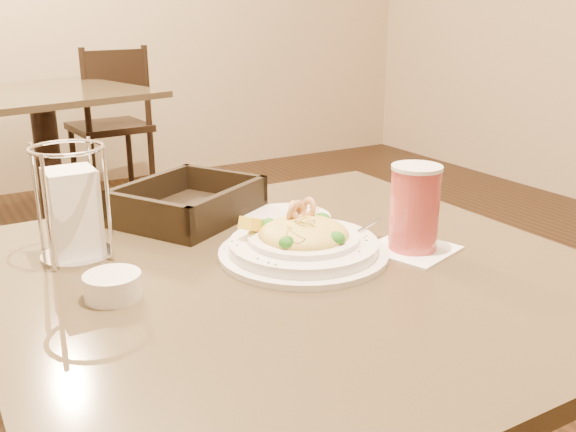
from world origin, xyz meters
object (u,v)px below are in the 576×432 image
napkin_caddy (73,210)px  butter_ramekin (113,286)px  dining_chair_far (112,120)px  background_table (46,140)px  drink_glass (414,209)px  bread_basket (189,206)px  pasta_bowl (303,242)px  side_plate (287,218)px  main_table (294,399)px

napkin_caddy → butter_ramekin: 0.19m
dining_chair_far → background_table: bearing=43.6°
drink_glass → bread_basket: 0.44m
bread_basket → dining_chair_far: bearing=77.6°
bread_basket → butter_ramekin: bearing=-129.3°
background_table → bread_basket: bearing=-93.1°
napkin_caddy → background_table: bearing=81.2°
dining_chair_far → pasta_bowl: size_ratio=3.03×
side_plate → dining_chair_far: bearing=81.2°
dining_chair_far → butter_ramekin: size_ratio=11.53×
main_table → napkin_caddy: bearing=141.8°
background_table → drink_glass: bearing=-86.8°
main_table → drink_glass: bearing=-8.9°
main_table → dining_chair_far: bearing=79.8°
background_table → bread_basket: bread_basket is taller
napkin_caddy → side_plate: bearing=-2.6°
napkin_caddy → butter_ramekin: size_ratio=2.31×
napkin_caddy → bread_basket: bearing=22.0°
main_table → butter_ramekin: (-0.27, 0.04, 0.26)m
drink_glass → napkin_caddy: size_ratio=0.87×
drink_glass → napkin_caddy: 0.55m
main_table → drink_glass: (0.21, -0.03, 0.31)m
bread_basket → napkin_caddy: (-0.23, -0.09, 0.06)m
main_table → bread_basket: (-0.05, 0.32, 0.26)m
main_table → background_table: same height
background_table → dining_chair_far: 0.70m
side_plate → napkin_caddy: bearing=177.4°
main_table → butter_ramekin: bearing=172.0°
bread_basket → butter_ramekin: bread_basket is taller
background_table → butter_ramekin: 2.47m
pasta_bowl → side_plate: pasta_bowl is taller
pasta_bowl → background_table: bearing=89.3°
napkin_caddy → butter_ramekin: bearing=-88.0°
drink_glass → dining_chair_far: bearing=83.8°
dining_chair_far → bread_basket: dining_chair_far is taller
pasta_bowl → bread_basket: pasta_bowl is taller
background_table → butter_ramekin: butter_ramekin is taller
background_table → napkin_caddy: bearing=-98.8°
butter_ramekin → main_table: bearing=-8.0°
dining_chair_far → side_plate: (-0.43, -2.79, 0.27)m
main_table → napkin_caddy: 0.48m
background_table → dining_chair_far: dining_chair_far is taller
drink_glass → side_plate: bearing=113.9°
dining_chair_far → napkin_caddy: 2.92m
main_table → side_plate: size_ratio=5.42×
drink_glass → napkin_caddy: bearing=152.7°
main_table → pasta_bowl: 0.27m
pasta_bowl → butter_ramekin: (-0.31, 0.00, -0.01)m
dining_chair_far → side_plate: size_ratio=5.60×
bread_basket → napkin_caddy: bearing=-158.0°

